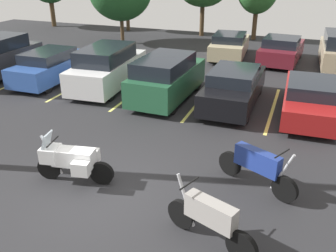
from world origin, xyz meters
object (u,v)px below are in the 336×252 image
Objects in this scene: car_far_champagne at (230,45)px; car_blue at (52,66)px; car_black at (234,87)px; car_green at (167,78)px; motorcycle_third at (257,166)px; car_red at (311,98)px; motorcycle_second at (210,218)px; car_white at (108,67)px; car_far_maroon at (281,50)px; motorcycle_touring at (71,160)px.

car_blue is at bearing -133.07° from car_far_champagne.
car_green is at bearing -173.67° from car_black.
car_blue reaches higher than motorcycle_third.
motorcycle_third is 0.43× the size of car_red.
car_blue reaches higher than motorcycle_second.
car_black reaches higher than car_far_champagne.
car_far_champagne is (-1.74, 7.48, -0.04)m from car_black.
motorcycle_third is 5.66m from car_red.
car_far_maroon is (6.95, 7.12, -0.20)m from car_white.
motorcycle_touring is at bearing -94.51° from car_far_champagne.
car_far_maroon reaches higher than car_far_champagne.
motorcycle_second is (3.97, -1.01, -0.03)m from motorcycle_touring.
car_red is 1.12× the size of car_far_champagne.
car_far_maroon is (0.09, 15.36, 0.09)m from motorcycle_second.
car_far_champagne is at bearing 85.49° from motorcycle_touring.
car_red is (8.63, -0.30, -0.22)m from car_white.
car_green is (3.04, -0.57, 0.01)m from car_white.
motorcycle_touring is at bearing -68.19° from car_white.
car_blue is (-10.35, 5.67, 0.13)m from motorcycle_third.
car_far_maroon is (3.91, 7.69, -0.22)m from car_green.
car_far_maroon reaches higher than motorcycle_third.
motorcycle_touring is 14.91m from car_far_maroon.
motorcycle_touring is 0.47× the size of car_far_maroon.
car_blue is at bearing -176.55° from car_white.
car_far_champagne is at bearing 121.47° from car_red.
motorcycle_third is 0.48× the size of car_far_maroon.
car_far_champagne is (-2.83, 15.45, 0.10)m from motorcycle_second.
car_far_champagne is at bearing 100.39° from motorcycle_second.
motorcycle_second is at bearing -90.35° from car_far_maroon.
car_far_champagne is at bearing 104.79° from motorcycle_third.
car_black is at bearing -2.61° from car_white.
car_white reaches higher than car_far_champagne.
motorcycle_third is at bearing -75.21° from car_far_champagne.
car_far_maroon reaches higher than motorcycle_second.
car_white is at bearing 129.80° from motorcycle_second.
motorcycle_third is at bearing -49.96° from car_green.
car_green is (-3.82, 7.67, 0.31)m from motorcycle_second.
car_green reaches higher than motorcycle_touring.
motorcycle_third is 0.45× the size of car_black.
car_red is (2.86, -0.03, -0.07)m from car_black.
motorcycle_touring is 14.49m from car_far_champagne.
car_red is (1.15, 5.54, 0.06)m from motorcycle_third.
car_black is at bearing 179.34° from car_red.
car_green is 2.74m from car_black.
motorcycle_touring is 0.45× the size of car_blue.
car_far_maroon is at bearing 63.04° from car_green.
car_black is 1.08× the size of car_far_maroon.
car_white reaches higher than car_red.
car_far_maroon reaches higher than motorcycle_touring.
motorcycle_second is 0.43× the size of car_black.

